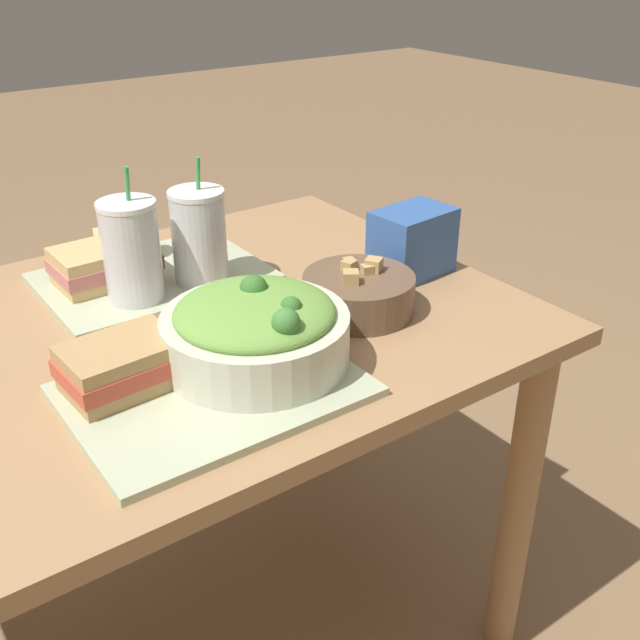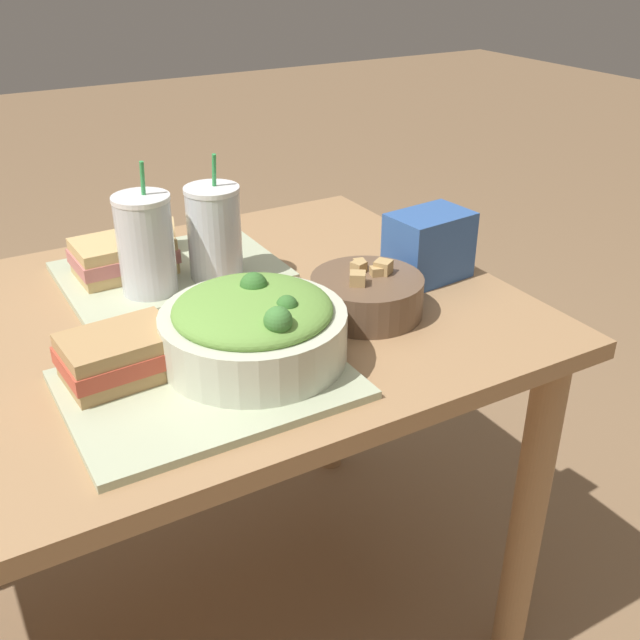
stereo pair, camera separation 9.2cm
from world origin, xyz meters
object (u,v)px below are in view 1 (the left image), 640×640
object	(u,v)px
baguette_far	(126,241)
chip_bag	(412,242)
salad_bowl	(256,329)
drink_cup_dark	(132,254)
napkin_folded	(152,337)
drink_cup_red	(199,239)
baguette_near	(171,338)
soup_bowl	(359,292)
sandwich_near	(122,365)
sandwich_far	(105,264)

from	to	relation	value
baguette_far	chip_bag	world-z (taller)	chip_bag
salad_bowl	drink_cup_dark	xyz separation A→B (m)	(-0.06, 0.29, 0.03)
baguette_far	napkin_folded	bearing A→B (deg)	-178.67
salad_bowl	drink_cup_red	size ratio (longest dim) A/B	1.21
salad_bowl	baguette_near	distance (m)	0.12
salad_bowl	soup_bowl	size ratio (longest dim) A/B	1.45
baguette_far	chip_bag	xyz separation A→B (m)	(0.40, -0.34, 0.02)
sandwich_near	baguette_far	bearing A→B (deg)	62.89
salad_bowl	napkin_folded	bearing A→B (deg)	116.74
sandwich_near	napkin_folded	bearing A→B (deg)	48.61
drink_cup_red	napkin_folded	distance (m)	0.21
soup_bowl	baguette_far	bearing A→B (deg)	118.98
baguette_far	chip_bag	size ratio (longest dim) A/B	0.80
sandwich_far	drink_cup_dark	world-z (taller)	drink_cup_dark
soup_bowl	sandwich_near	bearing A→B (deg)	-178.75
sandwich_near	drink_cup_dark	distance (m)	0.27
drink_cup_red	napkin_folded	world-z (taller)	drink_cup_red
soup_bowl	baguette_near	size ratio (longest dim) A/B	1.36
baguette_near	salad_bowl	bearing A→B (deg)	-146.40
sandwich_near	drink_cup_red	xyz separation A→B (m)	(0.24, 0.24, 0.04)
salad_bowl	soup_bowl	bearing A→B (deg)	13.91
sandwich_near	baguette_near	distance (m)	0.09
soup_bowl	drink_cup_dark	xyz separation A→B (m)	(-0.28, 0.23, 0.06)
sandwich_near	sandwich_far	xyz separation A→B (m)	(0.11, 0.34, 0.00)
soup_bowl	sandwich_near	size ratio (longest dim) A/B	1.12
napkin_folded	drink_cup_dark	bearing A→B (deg)	76.34
salad_bowl	sandwich_far	size ratio (longest dim) A/B	1.52
baguette_near	drink_cup_red	xyz separation A→B (m)	(0.16, 0.21, 0.05)
drink_cup_dark	chip_bag	distance (m)	0.48
sandwich_near	drink_cup_dark	bearing A→B (deg)	59.24
salad_bowl	drink_cup_red	distance (m)	0.30
drink_cup_red	salad_bowl	bearing A→B (deg)	-102.75
sandwich_far	napkin_folded	world-z (taller)	sandwich_far
drink_cup_red	napkin_folded	bearing A→B (deg)	-141.30
drink_cup_dark	sandwich_near	bearing A→B (deg)	-116.78
soup_bowl	baguette_far	world-z (taller)	soup_bowl
sandwich_near	chip_bag	xyz separation A→B (m)	(0.58, 0.07, 0.02)
salad_bowl	chip_bag	xyz separation A→B (m)	(0.40, 0.12, -0.00)
drink_cup_dark	napkin_folded	bearing A→B (deg)	-103.66
baguette_near	chip_bag	size ratio (longest dim) A/B	0.90
sandwich_far	napkin_folded	bearing A→B (deg)	-95.60
salad_bowl	baguette_far	distance (m)	0.46
sandwich_near	napkin_folded	world-z (taller)	sandwich_near
baguette_near	baguette_far	xyz separation A→B (m)	(0.09, 0.38, -0.00)
drink_cup_red	napkin_folded	xyz separation A→B (m)	(-0.15, -0.12, -0.09)
salad_bowl	sandwich_far	bearing A→B (deg)	100.44
sandwich_near	baguette_far	distance (m)	0.45
baguette_near	baguette_far	distance (m)	0.39
soup_bowl	sandwich_far	distance (m)	0.44
baguette_near	sandwich_far	xyz separation A→B (m)	(0.02, 0.30, 0.00)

